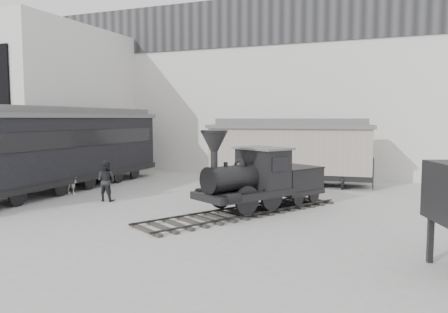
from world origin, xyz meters
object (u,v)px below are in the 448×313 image
at_px(boxcar, 290,150).
at_px(visitor_b, 106,181).
at_px(locomotive, 257,182).
at_px(visitor_a, 71,176).
at_px(passenger_coach, 63,148).

distance_m(boxcar, visitor_b, 9.84).
height_order(locomotive, boxcar, boxcar).
relative_size(boxcar, visitor_b, 5.02).
height_order(boxcar, visitor_a, boxcar).
xyz_separation_m(locomotive, boxcar, (-0.41, 7.19, 0.73)).
distance_m(locomotive, visitor_b, 6.67).
distance_m(locomotive, passenger_coach, 10.57).
height_order(boxcar, passenger_coach, passenger_coach).
relative_size(boxcar, visitor_a, 5.13).
relative_size(locomotive, visitor_a, 4.90).
bearing_deg(boxcar, passenger_coach, -154.83).
distance_m(visitor_a, visitor_b, 2.79).
bearing_deg(visitor_a, passenger_coach, -42.08).
bearing_deg(passenger_coach, visitor_b, -24.98).
bearing_deg(boxcar, visitor_b, -134.60).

